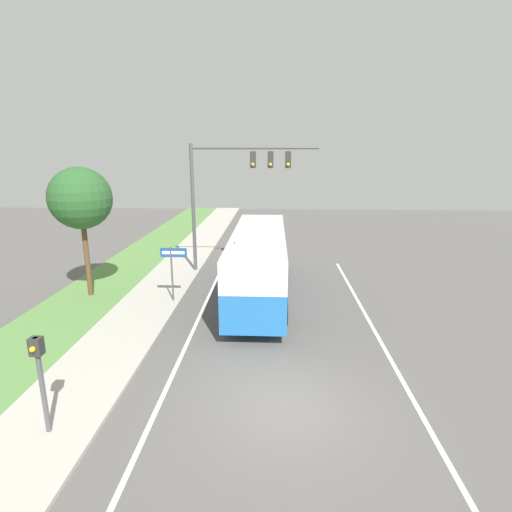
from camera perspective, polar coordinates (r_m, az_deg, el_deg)
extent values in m
plane|color=#565451|center=(11.81, 4.53, -20.93)|extent=(80.00, 80.00, 0.00)
cube|color=#ADA89E|center=(13.11, -25.31, -18.18)|extent=(2.80, 80.00, 0.12)
cube|color=silver|center=(12.22, -13.73, -19.97)|extent=(0.14, 30.00, 0.01)
cube|color=silver|center=(12.47, 22.41, -19.96)|extent=(0.14, 30.00, 0.01)
cube|color=#236BB7|center=(19.44, 0.40, -2.32)|extent=(2.44, 10.87, 1.51)
cube|color=silver|center=(19.08, 0.41, 1.61)|extent=(2.44, 10.87, 1.23)
cube|color=black|center=(19.18, 0.41, 0.38)|extent=(2.48, 10.00, 0.93)
cube|color=silver|center=(18.13, 0.31, 3.30)|extent=(1.71, 3.80, 0.24)
cylinder|color=black|center=(22.92, -2.20, -1.40)|extent=(0.28, 1.09, 1.09)
cylinder|color=black|center=(22.84, 3.67, -1.47)|extent=(0.28, 1.09, 1.09)
cylinder|color=black|center=(16.58, -4.16, -7.81)|extent=(0.28, 1.09, 1.09)
cylinder|color=black|center=(16.48, 4.04, -7.96)|extent=(0.28, 1.09, 1.09)
cylinder|color=#4C4C51|center=(23.16, -8.95, 6.50)|extent=(0.20, 0.20, 7.33)
cylinder|color=#4C4C51|center=(22.50, -0.21, 15.17)|extent=(7.00, 0.14, 0.14)
cube|color=#2D2D2D|center=(22.51, -0.44, 13.60)|extent=(0.32, 0.28, 0.90)
sphere|color=yellow|center=(22.34, -0.47, 12.95)|extent=(0.18, 0.18, 0.18)
cube|color=#2D2D2D|center=(22.48, 2.08, 13.59)|extent=(0.32, 0.28, 0.90)
sphere|color=yellow|center=(22.31, 2.07, 12.94)|extent=(0.18, 0.18, 0.18)
cube|color=#2D2D2D|center=(22.49, 4.61, 13.55)|extent=(0.32, 0.28, 0.90)
sphere|color=yellow|center=(22.32, 4.61, 12.91)|extent=(0.18, 0.18, 0.18)
cylinder|color=#4C4C51|center=(11.40, -28.19, -16.28)|extent=(0.12, 0.12, 2.66)
cube|color=#2D2D2D|center=(10.91, -28.89, -11.23)|extent=(0.28, 0.24, 0.44)
sphere|color=yellow|center=(10.79, -29.31, -11.55)|extent=(0.14, 0.14, 0.14)
cylinder|color=#4C4C51|center=(18.84, -11.90, -2.73)|extent=(0.08, 0.08, 2.70)
cube|color=#19478C|center=(18.52, -11.71, 0.48)|extent=(1.22, 0.03, 0.42)
cube|color=white|center=(18.50, -11.72, 0.46)|extent=(1.03, 0.01, 0.15)
cylinder|color=brown|center=(20.71, -23.01, -0.08)|extent=(0.24, 0.24, 3.85)
sphere|color=#285628|center=(20.25, -23.80, 7.56)|extent=(2.86, 2.86, 2.86)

